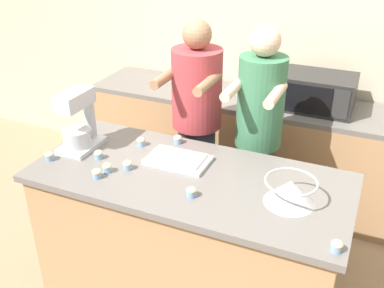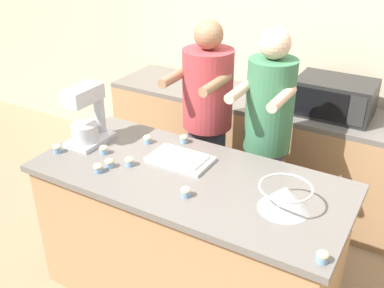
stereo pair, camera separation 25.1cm
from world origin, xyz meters
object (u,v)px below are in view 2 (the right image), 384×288
at_px(baking_tray, 180,159).
at_px(cupcake_2, 98,168).
at_px(cupcake_7, 129,161).
at_px(cupcake_5, 323,256).
at_px(cupcake_4, 186,192).
at_px(person_left, 207,130).
at_px(cupcake_3, 109,163).
at_px(microwave_oven, 335,97).
at_px(cupcake_0, 148,139).
at_px(cupcake_1, 104,149).
at_px(person_right, 266,144).
at_px(cupcake_6, 57,148).
at_px(stand_mixer, 87,118).
at_px(cupcake_8, 184,139).
at_px(mixing_bowl, 285,197).

bearing_deg(baking_tray, cupcake_2, -134.93).
bearing_deg(cupcake_7, cupcake_5, -11.18).
distance_m(cupcake_4, cupcake_7, 0.47).
distance_m(person_left, baking_tray, 0.56).
bearing_deg(cupcake_3, microwave_oven, 57.83).
relative_size(cupcake_0, cupcake_2, 1.00).
xyz_separation_m(microwave_oven, cupcake_0, (-0.91, -1.10, -0.09)).
bearing_deg(baking_tray, cupcake_1, -161.35).
height_order(person_right, cupcake_5, person_right).
xyz_separation_m(cupcake_4, cupcake_6, (-0.94, 0.01, 0.00)).
height_order(stand_mixer, cupcake_2, stand_mixer).
height_order(microwave_oven, cupcake_1, microwave_oven).
distance_m(person_left, cupcake_7, 0.75).
relative_size(cupcake_6, cupcake_7, 1.00).
xyz_separation_m(person_right, cupcake_5, (0.64, -0.98, 0.07)).
bearing_deg(cupcake_4, cupcake_1, 167.94).
relative_size(cupcake_2, cupcake_5, 1.00).
height_order(baking_tray, cupcake_3, cupcake_3).
bearing_deg(cupcake_8, person_right, 36.12).
relative_size(person_right, cupcake_7, 29.59).
relative_size(stand_mixer, microwave_oven, 0.69).
bearing_deg(cupcake_2, cupcake_3, 76.12).
xyz_separation_m(person_left, microwave_oven, (0.71, 0.65, 0.17)).
bearing_deg(cupcake_8, stand_mixer, -150.72).
bearing_deg(cupcake_4, cupcake_6, 179.34).
bearing_deg(person_left, baking_tray, -78.22).
bearing_deg(person_right, mixing_bowl, -62.07).
height_order(cupcake_1, cupcake_5, same).
relative_size(baking_tray, cupcake_8, 6.72).
distance_m(person_left, person_right, 0.45).
xyz_separation_m(mixing_bowl, cupcake_5, (0.28, -0.29, -0.04)).
relative_size(cupcake_2, cupcake_6, 1.00).
xyz_separation_m(mixing_bowl, cupcake_3, (-1.03, -0.12, -0.04)).
distance_m(baking_tray, cupcake_3, 0.42).
relative_size(person_left, cupcake_8, 29.51).
distance_m(microwave_oven, cupcake_6, 1.99).
distance_m(person_left, cupcake_3, 0.84).
relative_size(microwave_oven, cupcake_8, 9.99).
xyz_separation_m(cupcake_3, cupcake_5, (1.31, -0.17, 0.00)).
xyz_separation_m(mixing_bowl, cupcake_7, (-0.94, -0.05, -0.04)).
xyz_separation_m(person_left, mixing_bowl, (0.82, -0.69, 0.12)).
bearing_deg(person_left, cupcake_6, -126.01).
height_order(stand_mixer, cupcake_1, stand_mixer).
xyz_separation_m(mixing_bowl, cupcake_1, (-1.17, -0.01, -0.04)).
xyz_separation_m(stand_mixer, microwave_oven, (1.24, 1.28, -0.05)).
distance_m(stand_mixer, cupcake_6, 0.27).
height_order(person_right, cupcake_0, person_right).
distance_m(person_left, cupcake_0, 0.50).
height_order(cupcake_2, cupcake_7, same).
bearing_deg(cupcake_7, cupcake_1, 170.57).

